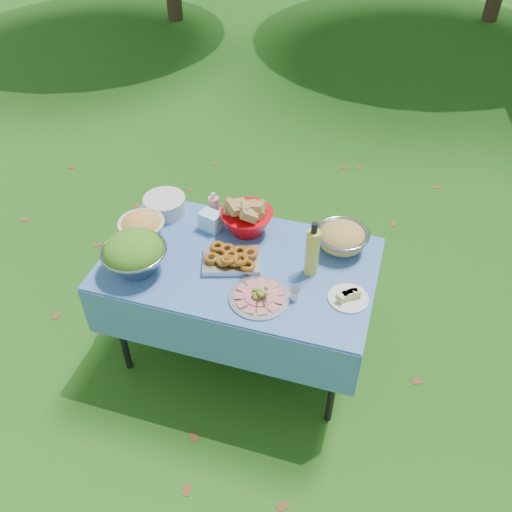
{
  "coord_description": "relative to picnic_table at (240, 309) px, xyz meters",
  "views": [
    {
      "loc": [
        0.71,
        -2.03,
        2.75
      ],
      "look_at": [
        0.1,
        0.0,
        0.83
      ],
      "focal_mm": 38.0,
      "sensor_mm": 36.0,
      "label": 1
    }
  ],
  "objects": [
    {
      "name": "pasta_bowl_white",
      "position": [
        -0.59,
        0.05,
        0.45
      ],
      "size": [
        0.31,
        0.31,
        0.14
      ],
      "primitive_type": null,
      "rotation": [
        0.0,
        0.0,
        0.25
      ],
      "color": "silver",
      "rests_on": "picnic_table"
    },
    {
      "name": "bread_bowl",
      "position": [
        -0.04,
        0.27,
        0.48
      ],
      "size": [
        0.3,
        0.3,
        0.2
      ],
      "primitive_type": null,
      "rotation": [
        0.0,
        0.0,
        -0.01
      ],
      "color": "red",
      "rests_on": "picnic_table"
    },
    {
      "name": "wipes_box",
      "position": [
        -0.24,
        0.23,
        0.44
      ],
      "size": [
        0.14,
        0.12,
        0.11
      ],
      "primitive_type": "cube",
      "rotation": [
        0.0,
        0.0,
        -0.27
      ],
      "color": "#9CEFFA",
      "rests_on": "picnic_table"
    },
    {
      "name": "salad_bowl",
      "position": [
        -0.5,
        -0.21,
        0.49
      ],
      "size": [
        0.43,
        0.43,
        0.22
      ],
      "primitive_type": null,
      "rotation": [
        0.0,
        0.0,
        -0.33
      ],
      "color": "#969A9F",
      "rests_on": "picnic_table"
    },
    {
      "name": "charcuterie_platter",
      "position": [
        0.18,
        -0.22,
        0.42
      ],
      "size": [
        0.4,
        0.4,
        0.07
      ],
      "primitive_type": "cylinder",
      "rotation": [
        0.0,
        0.0,
        0.37
      ],
      "color": "silver",
      "rests_on": "picnic_table"
    },
    {
      "name": "fried_tray",
      "position": [
        -0.03,
        -0.02,
        0.42
      ],
      "size": [
        0.36,
        0.3,
        0.07
      ],
      "primitive_type": "cube",
      "rotation": [
        0.0,
        0.0,
        0.31
      ],
      "color": "silver",
      "rests_on": "picnic_table"
    },
    {
      "name": "shaker",
      "position": [
        0.36,
        -0.18,
        0.42
      ],
      "size": [
        0.06,
        0.06,
        0.07
      ],
      "primitive_type": "cylinder",
      "rotation": [
        0.0,
        0.0,
        -0.3
      ],
      "color": "white",
      "rests_on": "picnic_table"
    },
    {
      "name": "oil_bottle",
      "position": [
        0.39,
        0.03,
        0.55
      ],
      "size": [
        0.08,
        0.08,
        0.33
      ],
      "primitive_type": "cylinder",
      "rotation": [
        0.0,
        0.0,
        -0.05
      ],
      "color": "gold",
      "rests_on": "picnic_table"
    },
    {
      "name": "pasta_bowl_steel",
      "position": [
        0.51,
        0.27,
        0.46
      ],
      "size": [
        0.31,
        0.31,
        0.15
      ],
      "primitive_type": null,
      "rotation": [
        0.0,
        0.0,
        0.05
      ],
      "color": "#969A9F",
      "rests_on": "picnic_table"
    },
    {
      "name": "cheese_plate",
      "position": [
        0.61,
        -0.1,
        0.41
      ],
      "size": [
        0.22,
        0.22,
        0.06
      ],
      "primitive_type": "cylinder",
      "rotation": [
        0.0,
        0.0,
        0.09
      ],
      "color": "silver",
      "rests_on": "picnic_table"
    },
    {
      "name": "ground",
      "position": [
        0.0,
        0.0,
        -0.38
      ],
      "size": [
        80.0,
        80.0,
        0.0
      ],
      "primitive_type": "plane",
      "color": "#0B3409",
      "rests_on": "ground"
    },
    {
      "name": "sanitizer_bottle",
      "position": [
        -0.26,
        0.33,
        0.47
      ],
      "size": [
        0.08,
        0.08,
        0.18
      ],
      "primitive_type": "cylinder",
      "rotation": [
        0.0,
        0.0,
        0.24
      ],
      "color": "pink",
      "rests_on": "picnic_table"
    },
    {
      "name": "picnic_table",
      "position": [
        0.0,
        0.0,
        0.0
      ],
      "size": [
        1.46,
        0.86,
        0.76
      ],
      "primitive_type": "cube",
      "color": "#7BB5EC",
      "rests_on": "ground"
    },
    {
      "name": "plate_stack",
      "position": [
        -0.56,
        0.3,
        0.43
      ],
      "size": [
        0.27,
        0.27,
        0.1
      ],
      "primitive_type": "cylinder",
      "rotation": [
        0.0,
        0.0,
        0.06
      ],
      "color": "silver",
      "rests_on": "picnic_table"
    }
  ]
}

